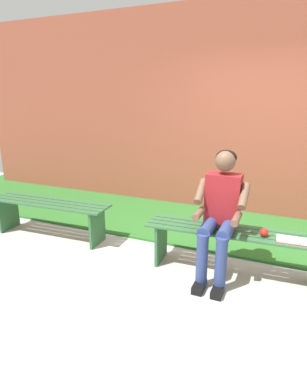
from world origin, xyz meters
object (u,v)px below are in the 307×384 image
at_px(book_open, 300,242).
at_px(bench_near, 234,241).
at_px(apple, 264,232).
at_px(bench_far, 50,210).
at_px(person_seated, 220,210).

bearing_deg(book_open, bench_near, -7.08).
xyz_separation_m(bench_near, apple, (-0.29, 0.04, 0.16)).
relative_size(bench_far, book_open, 3.95).
distance_m(person_seated, apple, 0.47).
relative_size(person_seated, apple, 15.31).
bearing_deg(bench_far, apple, 179.18).
xyz_separation_m(bench_far, person_seated, (-2.22, 0.10, 0.35)).
height_order(bench_near, apple, apple).
relative_size(bench_far, person_seated, 1.29).
bearing_deg(apple, person_seated, 8.77).
bearing_deg(bench_near, person_seated, 36.96).
bearing_deg(apple, bench_far, -0.82).
xyz_separation_m(bench_near, person_seated, (0.14, 0.10, 0.35)).
bearing_deg(bench_near, book_open, 175.56).
xyz_separation_m(bench_far, book_open, (-2.97, 0.05, 0.13)).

